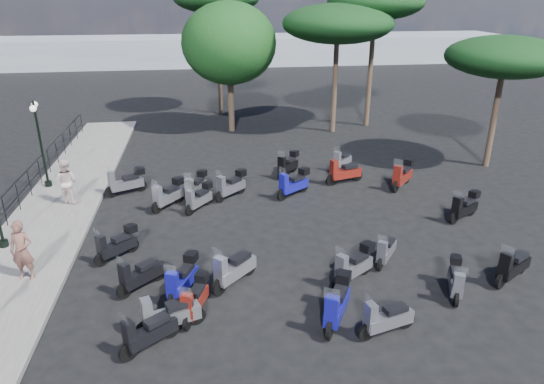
{
  "coord_description": "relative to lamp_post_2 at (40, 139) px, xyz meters",
  "views": [
    {
      "loc": [
        -0.79,
        -12.94,
        7.76
      ],
      "look_at": [
        1.47,
        2.7,
        1.2
      ],
      "focal_mm": 32.0,
      "sensor_mm": 36.0,
      "label": 1
    }
  ],
  "objects": [
    {
      "name": "broadleaf_tree",
      "position": [
        8.3,
        8.25,
        2.82
      ],
      "size": [
        5.37,
        5.37,
        7.33
      ],
      "color": "#38281E",
      "rests_on": "ground"
    },
    {
      "name": "scooter_15",
      "position": [
        7.23,
        -8.37,
        -1.71
      ],
      "size": [
        1.37,
        1.38,
        1.46
      ],
      "rotation": [
        0.0,
        0.0,
        2.36
      ],
      "color": "black",
      "rests_on": "ground"
    },
    {
      "name": "scooter_19",
      "position": [
        11.93,
        -7.81,
        -1.8
      ],
      "size": [
        0.99,
        1.23,
        1.18
      ],
      "rotation": [
        0.0,
        0.0,
        2.49
      ],
      "color": "black",
      "rests_on": "ground"
    },
    {
      "name": "scooter_17",
      "position": [
        10.29,
        0.21,
        -1.71
      ],
      "size": [
        1.2,
        1.39,
        1.34
      ],
      "rotation": [
        0.0,
        0.0,
        2.45
      ],
      "color": "black",
      "rests_on": "ground"
    },
    {
      "name": "scooter_3",
      "position": [
        3.74,
        -6.35,
        -1.74
      ],
      "size": [
        1.27,
        1.19,
        1.26
      ],
      "rotation": [
        0.0,
        0.0,
        2.31
      ],
      "color": "black",
      "rests_on": "ground"
    },
    {
      "name": "scooter_27",
      "position": [
        12.53,
        -1.12,
        -1.72
      ],
      "size": [
        1.76,
        0.77,
        1.44
      ],
      "rotation": [
        0.0,
        0.0,
        1.85
      ],
      "color": "black",
      "rests_on": "ground"
    },
    {
      "name": "pine_0",
      "position": [
        14.23,
        7.17,
        3.88
      ],
      "size": [
        6.19,
        6.19,
        7.2
      ],
      "color": "#38281E",
      "rests_on": "ground"
    },
    {
      "name": "ground",
      "position": [
        7.42,
        -7.22,
        -2.21
      ],
      "size": [
        120.0,
        120.0,
        0.0
      ],
      "primitive_type": "plane",
      "color": "black",
      "rests_on": "ground"
    },
    {
      "name": "pedestrian_far",
      "position": [
        1.3,
        -1.93,
        -1.19
      ],
      "size": [
        1.02,
        0.9,
        1.75
      ],
      "primitive_type": "imported",
      "rotation": [
        0.0,
        0.0,
        2.81
      ],
      "color": "beige",
      "rests_on": "sidewalk"
    },
    {
      "name": "scooter_21",
      "position": [
        12.95,
        0.66,
        -1.79
      ],
      "size": [
        1.15,
        1.15,
        1.22
      ],
      "rotation": [
        0.0,
        0.0,
        2.35
      ],
      "color": "black",
      "rests_on": "ground"
    },
    {
      "name": "scooter_14",
      "position": [
        10.64,
        -8.67,
        -1.7
      ],
      "size": [
        1.49,
        1.13,
        1.37
      ],
      "rotation": [
        0.0,
        0.0,
        2.18
      ],
      "color": "black",
      "rests_on": "ground"
    },
    {
      "name": "distant_hills",
      "position": [
        7.42,
        37.78,
        -0.71
      ],
      "size": [
        70.0,
        8.0,
        3.0
      ],
      "primitive_type": "cube",
      "color": "gray",
      "rests_on": "ground"
    },
    {
      "name": "scooter_11",
      "position": [
        6.18,
        -1.92,
        -1.71
      ],
      "size": [
        0.94,
        1.55,
        1.34
      ],
      "rotation": [
        0.0,
        0.0,
        2.68
      ],
      "color": "black",
      "rests_on": "ground"
    },
    {
      "name": "scooter_5",
      "position": [
        3.34,
        -1.03,
        -1.69
      ],
      "size": [
        1.62,
        0.95,
        1.38
      ],
      "rotation": [
        0.0,
        0.0,
        2.01
      ],
      "color": "black",
      "rests_on": "ground"
    },
    {
      "name": "scooter_10",
      "position": [
        5.12,
        -2.63,
        -1.7
      ],
      "size": [
        1.23,
        1.43,
        1.37
      ],
      "rotation": [
        0.0,
        0.0,
        2.45
      ],
      "color": "black",
      "rests_on": "ground"
    },
    {
      "name": "scooter_4",
      "position": [
        6.29,
        -3.0,
        -1.75
      ],
      "size": [
        1.09,
        1.31,
        1.24
      ],
      "rotation": [
        0.0,
        0.0,
        2.47
      ],
      "color": "black",
      "rests_on": "ground"
    },
    {
      "name": "scooter_16",
      "position": [
        7.58,
        -1.99,
        -1.7
      ],
      "size": [
        1.36,
        1.29,
        1.36
      ],
      "rotation": [
        0.0,
        0.0,
        2.32
      ],
      "color": "black",
      "rests_on": "ground"
    },
    {
      "name": "scooter_13",
      "position": [
        10.73,
        -11.04,
        -1.77
      ],
      "size": [
        1.6,
        0.67,
        1.29
      ],
      "rotation": [
        0.0,
        0.0,
        1.84
      ],
      "color": "black",
      "rests_on": "ground"
    },
    {
      "name": "pine_1",
      "position": [
        16.68,
        8.24,
        4.92
      ],
      "size": [
        5.54,
        5.54,
        8.14
      ],
      "color": "#38281E",
      "rests_on": "ground"
    },
    {
      "name": "scooter_8",
      "position": [
        5.82,
        -8.68,
        -1.71
      ],
      "size": [
        0.91,
        1.58,
        1.34
      ],
      "rotation": [
        0.0,
        0.0,
        2.71
      ],
      "color": "black",
      "rests_on": "ground"
    },
    {
      "name": "lamp_post_2",
      "position": [
        0.0,
        0.0,
        0.0
      ],
      "size": [
        0.43,
        1.05,
        3.62
      ],
      "rotation": [
        0.0,
        0.0,
        0.22
      ],
      "color": "black",
      "rests_on": "sidewalk"
    },
    {
      "name": "sidewalk",
      "position": [
        0.92,
        -4.22,
        -2.14
      ],
      "size": [
        3.0,
        30.0,
        0.15
      ],
      "primitive_type": "cube",
      "color": "#62605E",
      "rests_on": "ground"
    },
    {
      "name": "woman",
      "position": [
        1.38,
        -7.36,
        -1.18
      ],
      "size": [
        0.71,
        0.52,
        1.78
      ],
      "primitive_type": "imported",
      "rotation": [
        0.0,
        0.0,
        -0.16
      ],
      "color": "brown",
      "rests_on": "sidewalk"
    },
    {
      "name": "pine_3",
      "position": [
        19.96,
        0.14,
        2.86
      ],
      "size": [
        5.22,
        5.22,
        6.01
      ],
      "color": "#38281E",
      "rests_on": "ground"
    },
    {
      "name": "scooter_9",
      "position": [
        4.64,
        -8.2,
        -1.76
      ],
      "size": [
        1.28,
        1.18,
        1.31
      ],
      "rotation": [
        0.0,
        0.0,
        2.31
      ],
      "color": "black",
      "rests_on": "ground"
    },
    {
      "name": "scooter_1",
      "position": [
        5.09,
        -10.75,
        -1.77
      ],
      "size": [
        1.35,
        1.05,
        1.28
      ],
      "rotation": [
        0.0,
        0.0,
        2.21
      ],
      "color": "black",
      "rests_on": "ground"
    },
    {
      "name": "scooter_23",
      "position": [
        13.22,
        -9.69,
        -1.76
      ],
      "size": [
        0.79,
        1.42,
        1.2
      ],
      "rotation": [
        0.0,
        0.0,
        2.74
      ],
      "color": "black",
      "rests_on": "ground"
    },
    {
      "name": "scooter_7",
      "position": [
        5.53,
        -10.2,
        -1.73
      ],
      "size": [
        1.7,
        0.8,
        1.4
      ],
      "rotation": [
        0.0,
        0.0,
        1.9
      ],
      "color": "black",
      "rests_on": "ground"
    },
    {
      "name": "scooter_24",
      "position": [
        15.15,
        -9.3,
        -1.74
      ],
      "size": [
        1.54,
        1.01,
        1.37
      ],
      "rotation": [
        0.0,
        0.0,
        2.11
      ],
      "color": "black",
      "rests_on": "ground"
    },
    {
      "name": "scooter_26",
      "position": [
        14.85,
        -1.93,
        -1.67
      ],
      "size": [
        1.38,
        1.45,
        1.45
      ],
      "rotation": [
        0.0,
        0.0,
        2.39
      ],
      "color": "black",
      "rests_on": "ground"
    },
    {
      "name": "scooter_18",
      "position": [
        9.68,
        -10.41,
        -1.68
      ],
      "size": [
        1.06,
        1.64,
        1.43
      ],
      "rotation": [
        0.0,
        0.0,
        2.64
      ],
      "color": "black",
      "rests_on": "ground"
    },
    {
      "name": "scooter_2",
      "position": [
        6.16,
        -9.61,
        -1.75
      ],
      "size": [
        0.75,
        1.49,
        1.23
      ],
      "rotation": [
        0.0,
        0.0,
        2.79
      ],
      "color": "black",
      "rests_on": "ground"
    },
    {
      "name": "scooter_20",
      "position": [
        10.1,
        -2.19,
        -1.69
      ],
      "size": [
        1.52,
        1.19,
        1.41
      ],
      "rotation": [
        0.0,
        0.0,
        2.2
      ],
      "color": "black",
      "rests_on": "ground"
    },
    {
      "name": "scooter_25",
      "position": [
        15.87,
        -5.25,
        -1.73
      ],
      "size": [
        1.47,
        0.98,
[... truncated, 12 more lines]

